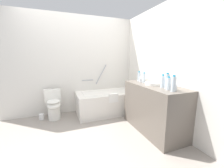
% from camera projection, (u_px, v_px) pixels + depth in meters
% --- Properties ---
extents(ground_plane, '(3.99, 3.99, 0.00)m').
position_uv_depth(ground_plane, '(87.00, 134.00, 2.57)').
color(ground_plane, '#9E9389').
extents(wall_back_tiled, '(3.39, 0.10, 2.39)m').
position_uv_depth(wall_back_tiled, '(75.00, 65.00, 3.52)').
color(wall_back_tiled, silver).
rests_on(wall_back_tiled, ground_plane).
extents(wall_right_mirror, '(0.10, 2.86, 2.39)m').
position_uv_depth(wall_right_mirror, '(159.00, 66.00, 2.90)').
color(wall_right_mirror, silver).
rests_on(wall_right_mirror, ground_plane).
extents(bathtub, '(1.51, 0.78, 1.20)m').
position_uv_depth(bathtub, '(108.00, 101.00, 3.53)').
color(bathtub, white).
rests_on(bathtub, ground_plane).
extents(toilet, '(0.36, 0.52, 0.67)m').
position_uv_depth(toilet, '(54.00, 105.00, 3.16)').
color(toilet, white).
rests_on(toilet, ground_plane).
extents(vanity_counter, '(0.57, 1.27, 0.88)m').
position_uv_depth(vanity_counter, '(154.00, 108.00, 2.63)').
color(vanity_counter, '#6B6056').
rests_on(vanity_counter, ground_plane).
extents(sink_basin, '(0.32, 0.32, 0.04)m').
position_uv_depth(sink_basin, '(154.00, 84.00, 2.58)').
color(sink_basin, white).
rests_on(sink_basin, vanity_counter).
extents(sink_faucet, '(0.13, 0.15, 0.06)m').
position_uv_depth(sink_faucet, '(162.00, 83.00, 2.64)').
color(sink_faucet, '#B5B5BA').
rests_on(sink_faucet, vanity_counter).
extents(water_bottle_0, '(0.07, 0.07, 0.26)m').
position_uv_depth(water_bottle_0, '(167.00, 81.00, 2.25)').
color(water_bottle_0, silver).
rests_on(water_bottle_0, vanity_counter).
extents(water_bottle_1, '(0.06, 0.06, 0.21)m').
position_uv_depth(water_bottle_1, '(144.00, 78.00, 2.76)').
color(water_bottle_1, silver).
rests_on(water_bottle_1, vanity_counter).
extents(water_bottle_2, '(0.07, 0.07, 0.21)m').
position_uv_depth(water_bottle_2, '(169.00, 84.00, 2.16)').
color(water_bottle_2, silver).
rests_on(water_bottle_2, vanity_counter).
extents(water_bottle_3, '(0.07, 0.07, 0.22)m').
position_uv_depth(water_bottle_3, '(163.00, 81.00, 2.32)').
color(water_bottle_3, silver).
rests_on(water_bottle_3, vanity_counter).
extents(water_bottle_4, '(0.07, 0.07, 0.21)m').
position_uv_depth(water_bottle_4, '(139.00, 77.00, 2.98)').
color(water_bottle_4, silver).
rests_on(water_bottle_4, vanity_counter).
extents(water_bottle_5, '(0.07, 0.07, 0.25)m').
position_uv_depth(water_bottle_5, '(174.00, 84.00, 2.05)').
color(water_bottle_5, silver).
rests_on(water_bottle_5, vanity_counter).
extents(drinking_glass_0, '(0.08, 0.08, 0.08)m').
position_uv_depth(drinking_glass_0, '(141.00, 80.00, 2.87)').
color(drinking_glass_0, white).
rests_on(drinking_glass_0, vanity_counter).
extents(drinking_glass_1, '(0.07, 0.07, 0.09)m').
position_uv_depth(drinking_glass_1, '(175.00, 87.00, 2.14)').
color(drinking_glass_1, white).
rests_on(drinking_glass_1, vanity_counter).
extents(toilet_paper_roll, '(0.11, 0.11, 0.13)m').
position_uv_depth(toilet_paper_roll, '(42.00, 117.00, 3.16)').
color(toilet_paper_roll, white).
rests_on(toilet_paper_roll, ground_plane).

